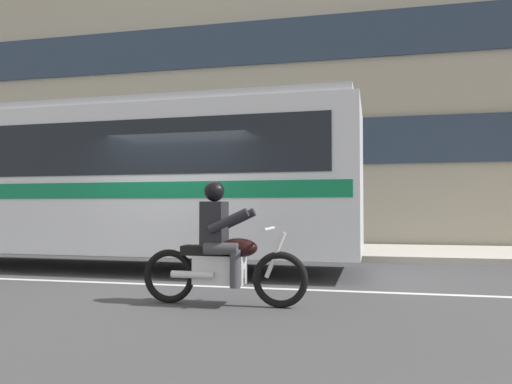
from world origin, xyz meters
TOP-DOWN VIEW (x-y plane):
  - ground_plane at (0.00, 0.00)m, footprint 60.00×60.00m
  - sidewalk_curb at (0.00, 5.10)m, footprint 28.00×3.80m
  - lane_center_stripe at (0.00, -0.60)m, footprint 26.60×0.14m
  - office_building_facade at (0.00, 7.39)m, footprint 28.00×0.89m
  - transit_bus at (-2.25, 1.19)m, footprint 10.81×2.87m
  - motorcycle_with_rider at (1.38, -1.94)m, footprint 2.14×0.64m
  - fire_hydrant at (1.33, 3.97)m, footprint 0.22×0.30m

SIDE VIEW (x-z plane):
  - ground_plane at x=0.00m, z-range 0.00..0.00m
  - lane_center_stripe at x=0.00m, z-range 0.00..0.01m
  - sidewalk_curb at x=0.00m, z-range 0.00..0.15m
  - fire_hydrant at x=1.33m, z-range 0.14..0.89m
  - motorcycle_with_rider at x=1.38m, z-range -0.13..1.44m
  - transit_bus at x=-2.25m, z-range 0.27..3.49m
  - office_building_facade at x=0.00m, z-range 0.01..9.25m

